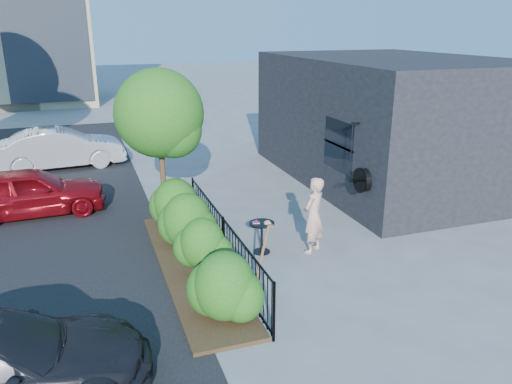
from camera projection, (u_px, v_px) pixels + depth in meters
name	position (u px, v px, depth m)	size (l,w,h in m)	color
ground	(287.00, 254.00, 11.39)	(120.00, 120.00, 0.00)	gray
shop_building	(389.00, 119.00, 16.50)	(6.22, 9.00, 4.00)	black
fence	(223.00, 240.00, 10.74)	(0.05, 6.05, 1.10)	black
planting_bed	(193.00, 267.00, 10.68)	(1.30, 6.00, 0.08)	#382616
shrubs	(195.00, 236.00, 10.60)	(1.10, 5.60, 1.24)	#166016
patio_tree	(162.00, 119.00, 12.27)	(2.20, 2.20, 3.94)	#3F2B19
cafe_table	(262.00, 232.00, 11.29)	(0.58, 0.58, 0.78)	black
woman	(313.00, 215.00, 11.23)	(0.65, 0.42, 1.77)	#D6A48A
shovel	(259.00, 266.00, 9.34)	(0.50, 0.20, 1.51)	brown
car_red	(30.00, 192.00, 13.49)	(1.58, 3.93, 1.34)	maroon
car_silver	(61.00, 148.00, 18.03)	(1.54, 4.40, 1.45)	silver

